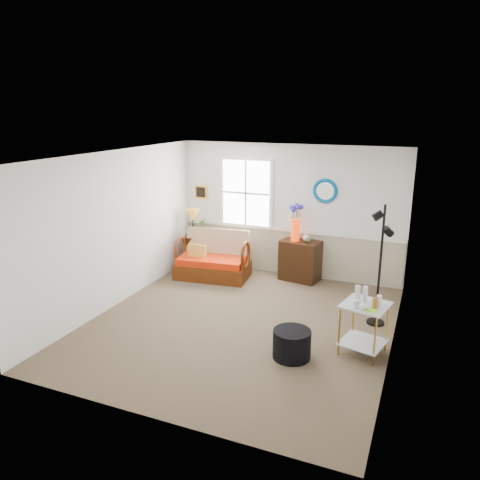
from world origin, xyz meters
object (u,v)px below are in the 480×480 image
at_px(loveseat, 213,255).
at_px(lamp_stand, 195,252).
at_px(floor_lamp, 380,266).
at_px(cabinet, 300,260).
at_px(ottoman, 292,344).
at_px(side_table, 364,329).

relative_size(loveseat, lamp_stand, 2.03).
bearing_deg(floor_lamp, cabinet, 121.28).
bearing_deg(lamp_stand, ottoman, -43.57).
distance_m(lamp_stand, side_table, 4.45).
distance_m(loveseat, ottoman, 3.35).
bearing_deg(ottoman, cabinet, 103.45).
bearing_deg(loveseat, ottoman, -52.51).
height_order(cabinet, floor_lamp, floor_lamp).
relative_size(lamp_stand, cabinet, 0.88).
height_order(lamp_stand, ottoman, lamp_stand).
xyz_separation_m(side_table, floor_lamp, (0.05, 1.03, 0.58)).
bearing_deg(side_table, loveseat, 149.06).
bearing_deg(cabinet, lamp_stand, -167.01).
height_order(lamp_stand, cabinet, cabinet).
relative_size(cabinet, ottoman, 1.53).
bearing_deg(loveseat, cabinet, 11.77).
xyz_separation_m(side_table, ottoman, (-0.87, -0.48, -0.17)).
relative_size(lamp_stand, ottoman, 1.35).
xyz_separation_m(cabinet, floor_lamp, (1.62, -1.43, 0.56)).
distance_m(side_table, floor_lamp, 1.18).
distance_m(cabinet, side_table, 2.92).
height_order(side_table, floor_lamp, floor_lamp).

